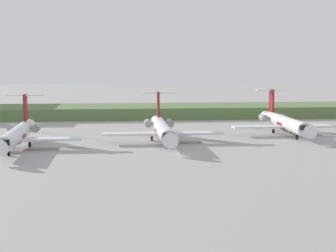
# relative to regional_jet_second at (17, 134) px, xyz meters

# --- Properties ---
(ground_plane) EXTENTS (500.00, 500.00, 0.00)m
(ground_plane) POSITION_rel_regional_jet_second_xyz_m (27.34, 21.36, -2.54)
(ground_plane) COLOR #9E9B96
(grass_berm) EXTENTS (320.00, 20.00, 3.10)m
(grass_berm) POSITION_rel_regional_jet_second_xyz_m (27.34, 54.01, -0.99)
(grass_berm) COLOR #597542
(grass_berm) RESTS_ON ground
(regional_jet_second) EXTENTS (22.81, 31.00, 9.00)m
(regional_jet_second) POSITION_rel_regional_jet_second_xyz_m (0.00, 0.00, 0.00)
(regional_jet_second) COLOR silver
(regional_jet_second) RESTS_ON ground
(regional_jet_third) EXTENTS (22.81, 31.00, 9.00)m
(regional_jet_third) POSITION_rel_regional_jet_second_xyz_m (26.23, 5.63, 0.00)
(regional_jet_third) COLOR silver
(regional_jet_third) RESTS_ON ground
(regional_jet_fourth) EXTENTS (22.81, 31.00, 9.00)m
(regional_jet_fourth) POSITION_rel_regional_jet_second_xyz_m (52.82, 14.37, 0.00)
(regional_jet_fourth) COLOR silver
(regional_jet_fourth) RESTS_ON ground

